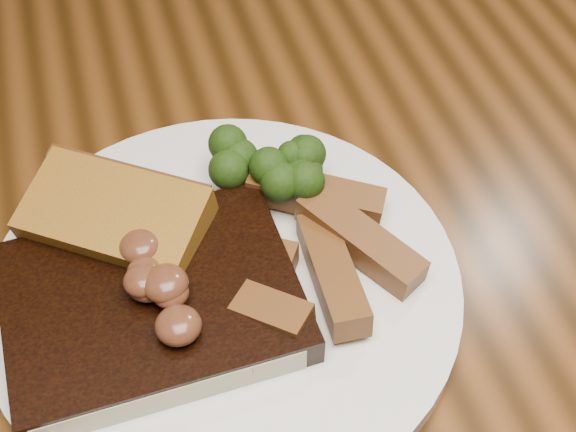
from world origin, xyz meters
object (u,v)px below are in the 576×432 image
object	(u,v)px
plate	(225,288)
potato_wedges	(298,249)
garlic_bread	(120,236)
steak	(153,303)
dining_table	(280,342)
chair_far	(94,13)

from	to	relation	value
plate	potato_wedges	distance (m)	0.05
garlic_bread	steak	bearing A→B (deg)	-43.69
steak	potato_wedges	xyz separation A→B (m)	(0.10, 0.02, -0.00)
dining_table	plate	xyz separation A→B (m)	(-0.04, -0.01, 0.10)
chair_far	potato_wedges	bearing A→B (deg)	73.77
dining_table	plate	size ratio (longest dim) A/B	5.17
dining_table	chair_far	size ratio (longest dim) A/B	1.69
chair_far	plate	world-z (taller)	chair_far
potato_wedges	steak	bearing A→B (deg)	-170.38
steak	chair_far	bearing A→B (deg)	87.33
steak	garlic_bread	world-z (taller)	same
steak	garlic_bread	size ratio (longest dim) A/B	1.53
chair_far	plate	distance (m)	0.72
plate	steak	xyz separation A→B (m)	(-0.05, -0.01, 0.02)
dining_table	steak	bearing A→B (deg)	-165.53
plate	steak	world-z (taller)	steak
steak	potato_wedges	size ratio (longest dim) A/B	1.46
dining_table	steak	distance (m)	0.15
garlic_bread	potato_wedges	distance (m)	0.12
dining_table	chair_far	xyz separation A→B (m)	(-0.08, 0.67, -0.13)
garlic_bread	potato_wedges	world-z (taller)	garlic_bread
chair_far	plate	size ratio (longest dim) A/B	3.07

